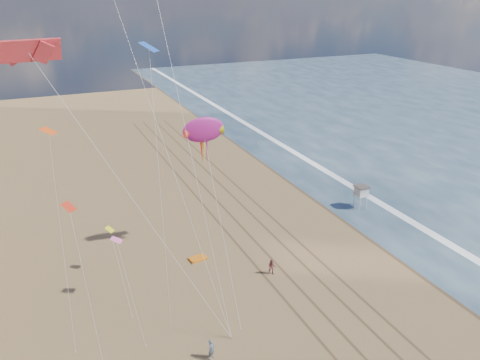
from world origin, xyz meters
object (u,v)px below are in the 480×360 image
(kite_flyer_b, at_px, (272,267))
(show_kite, at_px, (204,130))
(kite_flyer_a, at_px, (211,349))
(lifeguard_stand, at_px, (361,191))
(grounded_kite, at_px, (198,258))

(kite_flyer_b, bearing_deg, show_kite, 147.50)
(show_kite, xyz_separation_m, kite_flyer_b, (4.46, -8.84, -13.99))
(show_kite, bearing_deg, kite_flyer_b, -63.22)
(kite_flyer_a, height_order, kite_flyer_b, kite_flyer_a)
(kite_flyer_a, bearing_deg, lifeguard_stand, -0.82)
(lifeguard_stand, xyz_separation_m, kite_flyer_b, (-19.71, -10.13, -1.67))
(lifeguard_stand, relative_size, kite_flyer_b, 1.78)
(lifeguard_stand, relative_size, show_kite, 0.16)
(show_kite, distance_m, kite_flyer_a, 23.74)
(kite_flyer_b, bearing_deg, lifeguard_stand, 57.91)
(lifeguard_stand, distance_m, grounded_kite, 26.64)
(lifeguard_stand, height_order, kite_flyer_b, lifeguard_stand)
(show_kite, distance_m, kite_flyer_b, 17.14)
(lifeguard_stand, distance_m, show_kite, 27.17)
(show_kite, relative_size, kite_flyer_a, 10.75)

